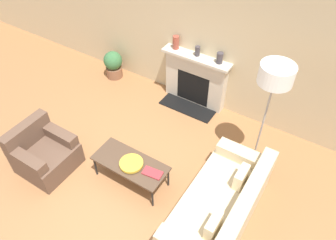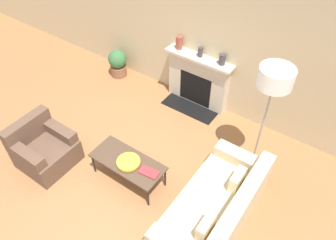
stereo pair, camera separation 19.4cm
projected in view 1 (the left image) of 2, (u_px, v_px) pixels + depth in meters
ground_plane at (116, 192)px, 5.13m from camera, size 18.00×18.00×0.00m
wall_back at (204, 34)px, 5.79m from camera, size 18.00×0.06×2.90m
fireplace at (195, 80)px, 6.36m from camera, size 1.36×0.59×1.07m
couch at (220, 208)px, 4.58m from camera, size 0.91×1.95×0.79m
armchair_near at (44, 153)px, 5.30m from camera, size 0.83×0.83×0.79m
coffee_table at (130, 164)px, 5.02m from camera, size 1.18×0.52×0.43m
bowl at (131, 164)px, 4.94m from camera, size 0.36×0.36×0.06m
book at (152, 173)px, 4.84m from camera, size 0.31×0.20×0.02m
floor_lamp at (275, 81)px, 4.44m from camera, size 0.48×0.48×1.92m
mantel_vase_left at (176, 42)px, 6.08m from camera, size 0.12×0.12×0.25m
mantel_vase_center_left at (197, 51)px, 5.93m from camera, size 0.09×0.09×0.19m
mantel_vase_center_right at (220, 58)px, 5.75m from camera, size 0.12×0.12×0.20m
potted_plant at (113, 64)px, 7.11m from camera, size 0.40×0.40×0.61m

